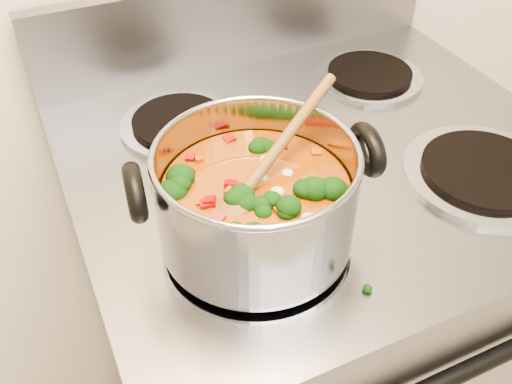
% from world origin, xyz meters
% --- Properties ---
extents(electric_range, '(0.76, 0.69, 1.08)m').
position_xyz_m(electric_range, '(-0.06, 1.16, 0.47)').
color(electric_range, gray).
rests_on(electric_range, ground).
extents(stockpot, '(0.30, 0.24, 0.15)m').
position_xyz_m(stockpot, '(-0.24, 1.02, 1.00)').
color(stockpot, gray).
rests_on(stockpot, electric_range).
extents(wooden_spoon, '(0.22, 0.14, 0.09)m').
position_xyz_m(wooden_spoon, '(-0.23, 1.03, 1.04)').
color(wooden_spoon, brown).
rests_on(wooden_spoon, stockpot).
extents(cooktop_crumbs, '(0.30, 0.18, 0.01)m').
position_xyz_m(cooktop_crumbs, '(-0.14, 1.04, 0.92)').
color(cooktop_crumbs, black).
rests_on(cooktop_crumbs, electric_range).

